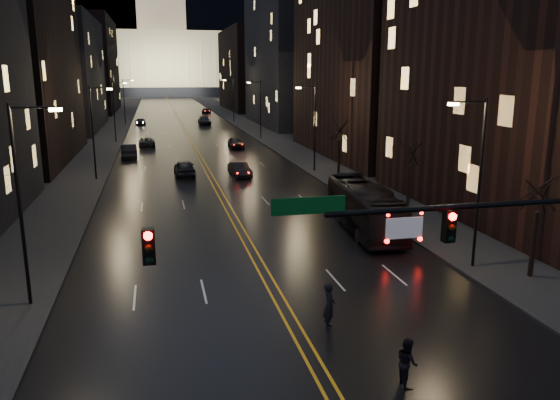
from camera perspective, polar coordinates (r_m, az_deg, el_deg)
road at (r=145.04m, az=-10.90°, el=8.90°), size 20.00×320.00×0.02m
sidewalk_left at (r=145.21m, az=-16.49°, el=8.63°), size 8.00×320.00×0.16m
sidewalk_right at (r=146.20m, az=-5.34°, el=9.14°), size 8.00×320.00×0.16m
center_line at (r=145.04m, az=-10.90°, el=8.91°), size 0.62×320.00×0.01m
building_left_mid at (r=70.49m, az=-26.77°, el=14.90°), size 12.00×30.00×28.00m
building_left_far at (r=107.76m, az=-21.80°, el=12.14°), size 12.00×34.00×20.00m
building_left_dist at (r=155.41m, az=-19.21°, el=13.12°), size 12.00×40.00×24.00m
building_right_near at (r=43.40m, az=25.08°, el=14.34°), size 12.00×26.00×24.00m
building_right_mid at (r=109.78m, az=0.99°, el=14.62°), size 12.00×34.00×26.00m
building_right_dist at (r=156.79m, az=-3.32°, el=13.43°), size 12.00×40.00×22.00m
capitol at (r=264.73m, az=-12.10°, el=14.39°), size 90.00×50.00×58.50m
traffic_signal at (r=19.00m, az=23.45°, el=-3.53°), size 17.29×0.45×7.00m
streetlamp_right_near at (r=29.76m, az=19.88°, el=2.47°), size 2.13×0.25×9.00m
streetlamp_left_near at (r=25.74m, az=-25.24°, el=0.41°), size 2.13×0.25×9.00m
streetlamp_right_mid at (r=57.10m, az=3.49°, el=8.00°), size 2.13×0.25×9.00m
streetlamp_left_mid at (r=55.12m, az=-18.82°, el=7.14°), size 2.13×0.25×9.00m
streetlamp_right_far at (r=86.23m, az=-2.17°, el=9.75°), size 2.13×0.25×9.00m
streetlamp_left_far at (r=84.93m, az=-16.85°, el=9.15°), size 2.13×0.25×9.00m
streetlamp_right_dist at (r=115.81m, az=-4.98°, el=10.58°), size 2.13×0.25×9.00m
streetlamp_left_dist at (r=114.84m, az=-15.90°, el=10.12°), size 2.13×0.25×9.00m
tree_right_near at (r=29.53m, az=25.44°, el=0.78°), size 2.40×2.40×6.65m
tree_right_mid at (r=41.24m, az=13.48°, el=4.89°), size 2.40×2.40×6.65m
tree_right_far at (r=55.92m, az=6.23°, el=7.26°), size 2.40×2.40×6.65m
bus at (r=36.45m, az=8.79°, el=-0.76°), size 3.56×11.18×3.06m
oncoming_car_a at (r=55.89m, az=-9.94°, el=3.31°), size 2.09×4.94×1.67m
oncoming_car_b at (r=69.64m, az=-15.53°, el=4.97°), size 2.14×5.31×1.72m
oncoming_car_c at (r=79.56m, az=-13.77°, el=5.91°), size 2.40×4.94×1.35m
oncoming_car_d at (r=113.26m, az=-14.38°, el=7.93°), size 2.31×4.77×1.34m
receding_car_a at (r=54.96m, az=-4.22°, el=3.19°), size 2.00×4.50×1.44m
receding_car_b at (r=75.87m, az=-4.63°, el=6.00°), size 1.95×4.71×1.60m
receding_car_c at (r=111.30m, az=-7.90°, el=8.21°), size 2.37×5.69×1.64m
receding_car_d at (r=143.27m, az=-7.69°, el=9.24°), size 2.80×5.15×1.37m
pedestrian_a at (r=22.61m, az=5.18°, el=-10.98°), size 0.70×0.84×1.96m
pedestrian_b at (r=19.34m, az=13.14°, el=-16.16°), size 0.49×0.84×1.69m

